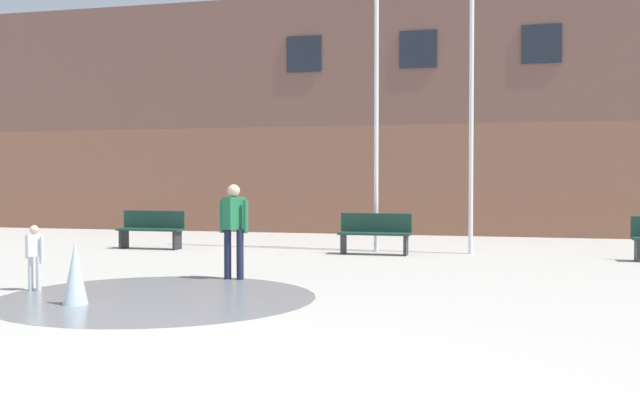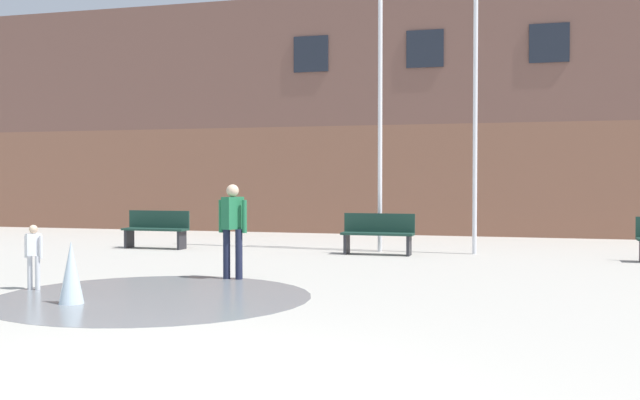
# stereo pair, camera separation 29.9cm
# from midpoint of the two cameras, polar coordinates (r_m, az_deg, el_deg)

# --- Properties ---
(ground_plane) EXTENTS (100.00, 100.00, 0.00)m
(ground_plane) POSITION_cam_midpoint_polar(r_m,az_deg,el_deg) (6.06, -14.50, -14.54)
(ground_plane) COLOR #B2ADA3
(library_building) EXTENTS (36.00, 6.05, 7.33)m
(library_building) POSITION_cam_midpoint_polar(r_m,az_deg,el_deg) (25.44, 7.95, 6.08)
(library_building) COLOR brown
(library_building) RESTS_ON ground
(splash_fountain) EXTENTS (4.52, 4.52, 0.85)m
(splash_fountain) POSITION_cam_midpoint_polar(r_m,az_deg,el_deg) (10.81, -15.21, -6.53)
(splash_fountain) COLOR gray
(splash_fountain) RESTS_ON ground
(park_bench_under_right_flagpole) EXTENTS (1.60, 0.44, 0.91)m
(park_bench_under_right_flagpole) POSITION_cam_midpoint_polar(r_m,az_deg,el_deg) (18.45, -13.18, -2.15)
(park_bench_under_right_flagpole) COLOR #28282D
(park_bench_under_right_flagpole) RESTS_ON ground
(park_bench_near_trashcan) EXTENTS (1.60, 0.44, 0.91)m
(park_bench_near_trashcan) POSITION_cam_midpoint_polar(r_m,az_deg,el_deg) (16.65, 3.69, -2.52)
(park_bench_near_trashcan) COLOR #28282D
(park_bench_near_trashcan) RESTS_ON ground
(child_in_fountain) EXTENTS (0.31, 0.24, 0.99)m
(child_in_fountain) POSITION_cam_midpoint_polar(r_m,az_deg,el_deg) (12.09, -21.60, -3.73)
(child_in_fountain) COLOR silver
(child_in_fountain) RESTS_ON ground
(adult_near_bench) EXTENTS (0.50, 0.39, 1.59)m
(adult_near_bench) POSITION_cam_midpoint_polar(r_m,az_deg,el_deg) (12.57, -7.27, -1.80)
(adult_near_bench) COLOR #1E233D
(adult_near_bench) RESTS_ON ground
(flagpole_left) EXTENTS (0.80, 0.10, 8.97)m
(flagpole_left) POSITION_cam_midpoint_polar(r_m,az_deg,el_deg) (17.55, 3.92, 11.66)
(flagpole_left) COLOR silver
(flagpole_left) RESTS_ON ground
(flagpole_right) EXTENTS (0.80, 0.10, 9.19)m
(flagpole_right) POSITION_cam_midpoint_polar(r_m,az_deg,el_deg) (17.31, 11.08, 12.14)
(flagpole_right) COLOR silver
(flagpole_right) RESTS_ON ground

